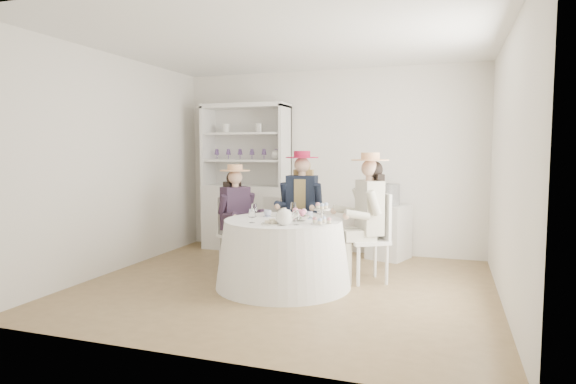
% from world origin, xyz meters
% --- Properties ---
extents(ground, '(4.50, 4.50, 0.00)m').
position_xyz_m(ground, '(0.00, 0.00, 0.00)').
color(ground, brown).
rests_on(ground, ground).
extents(ceiling, '(4.50, 4.50, 0.00)m').
position_xyz_m(ceiling, '(0.00, 0.00, 2.70)').
color(ceiling, white).
rests_on(ceiling, wall_back).
extents(wall_back, '(4.50, 0.00, 4.50)m').
position_xyz_m(wall_back, '(0.00, 2.00, 1.35)').
color(wall_back, silver).
rests_on(wall_back, ground).
extents(wall_front, '(4.50, 0.00, 4.50)m').
position_xyz_m(wall_front, '(0.00, -2.00, 1.35)').
color(wall_front, silver).
rests_on(wall_front, ground).
extents(wall_left, '(0.00, 4.50, 4.50)m').
position_xyz_m(wall_left, '(-2.25, 0.00, 1.35)').
color(wall_left, silver).
rests_on(wall_left, ground).
extents(wall_right, '(0.00, 4.50, 4.50)m').
position_xyz_m(wall_right, '(2.25, 0.00, 1.35)').
color(wall_right, silver).
rests_on(wall_right, ground).
extents(tea_table, '(1.51, 1.51, 0.75)m').
position_xyz_m(tea_table, '(-0.02, -0.01, 0.37)').
color(tea_table, white).
rests_on(tea_table, ground).
extents(hutch, '(1.32, 0.53, 2.21)m').
position_xyz_m(hutch, '(-1.22, 1.75, 0.79)').
color(hutch, silver).
rests_on(hutch, ground).
extents(side_table, '(0.62, 0.62, 0.76)m').
position_xyz_m(side_table, '(0.94, 1.75, 0.38)').
color(side_table, silver).
rests_on(side_table, ground).
extents(hatbox, '(0.35, 0.35, 0.29)m').
position_xyz_m(hatbox, '(0.94, 1.75, 0.91)').
color(hatbox, black).
rests_on(hatbox, side_table).
extents(guest_left, '(0.57, 0.54, 1.34)m').
position_xyz_m(guest_left, '(-0.84, 0.53, 0.76)').
color(guest_left, silver).
rests_on(guest_left, ground).
extents(guest_mid, '(0.55, 0.57, 1.51)m').
position_xyz_m(guest_mid, '(-0.11, 0.97, 0.86)').
color(guest_mid, silver).
rests_on(guest_mid, ground).
extents(guest_right, '(0.64, 0.59, 1.49)m').
position_xyz_m(guest_right, '(0.84, 0.46, 0.84)').
color(guest_right, silver).
rests_on(guest_right, ground).
extents(spare_chair, '(0.48, 0.48, 0.87)m').
position_xyz_m(spare_chair, '(-0.56, 1.29, 0.47)').
color(spare_chair, silver).
rests_on(spare_chair, ground).
extents(teacup_a, '(0.10, 0.10, 0.07)m').
position_xyz_m(teacup_a, '(-0.26, 0.13, 0.79)').
color(teacup_a, white).
rests_on(teacup_a, tea_table).
extents(teacup_b, '(0.08, 0.08, 0.06)m').
position_xyz_m(teacup_b, '(-0.06, 0.27, 0.78)').
color(teacup_b, white).
rests_on(teacup_b, tea_table).
extents(teacup_c, '(0.12, 0.12, 0.07)m').
position_xyz_m(teacup_c, '(0.24, 0.13, 0.79)').
color(teacup_c, white).
rests_on(teacup_c, tea_table).
extents(flower_bowl, '(0.25, 0.25, 0.05)m').
position_xyz_m(flower_bowl, '(0.20, -0.04, 0.78)').
color(flower_bowl, white).
rests_on(flower_bowl, tea_table).
extents(flower_arrangement, '(0.17, 0.17, 0.06)m').
position_xyz_m(flower_arrangement, '(0.18, -0.05, 0.84)').
color(flower_arrangement, pink).
rests_on(flower_arrangement, tea_table).
extents(table_teapot, '(0.25, 0.18, 0.19)m').
position_xyz_m(table_teapot, '(0.13, -0.39, 0.83)').
color(table_teapot, white).
rests_on(table_teapot, tea_table).
extents(sandwich_plate, '(0.24, 0.24, 0.05)m').
position_xyz_m(sandwich_plate, '(-0.01, -0.38, 0.77)').
color(sandwich_plate, white).
rests_on(sandwich_plate, tea_table).
extents(cupcake_stand, '(0.23, 0.23, 0.22)m').
position_xyz_m(cupcake_stand, '(0.47, -0.21, 0.83)').
color(cupcake_stand, white).
rests_on(cupcake_stand, tea_table).
extents(stemware_set, '(0.87, 0.84, 0.15)m').
position_xyz_m(stemware_set, '(-0.02, -0.01, 0.83)').
color(stemware_set, white).
rests_on(stemware_set, tea_table).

